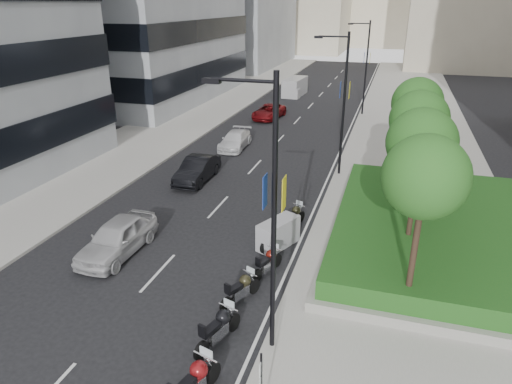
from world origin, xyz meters
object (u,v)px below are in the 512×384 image
at_px(motorcycle_3, 241,289).
at_px(car_a, 117,238).
at_px(lamp_post_2, 365,63).
at_px(lamp_post_0, 269,209).
at_px(motorcycle_5, 278,234).
at_px(motorcycle_1, 193,384).
at_px(lamp_post_1, 342,99).
at_px(car_b, 197,170).
at_px(car_c, 235,140).
at_px(delivery_van, 294,88).
at_px(motorcycle_4, 268,262).
at_px(motorcycle_2, 219,328).
at_px(motorcycle_6, 294,217).
at_px(car_d, 269,112).

height_order(motorcycle_3, car_a, car_a).
bearing_deg(lamp_post_2, lamp_post_0, -90.00).
distance_m(lamp_post_2, motorcycle_5, 28.70).
xyz_separation_m(lamp_post_0, motorcycle_1, (-1.40, -2.77, -4.40)).
xyz_separation_m(lamp_post_1, car_b, (-8.38, -3.59, -4.31)).
relative_size(lamp_post_0, car_b, 1.97).
xyz_separation_m(lamp_post_2, car_a, (-8.13, -31.05, -4.27)).
xyz_separation_m(car_b, car_c, (-0.03, 7.33, -0.11)).
relative_size(motorcycle_3, delivery_van, 0.39).
bearing_deg(motorcycle_1, motorcycle_4, 13.72).
bearing_deg(motorcycle_2, car_c, 35.30).
xyz_separation_m(motorcycle_4, motorcycle_6, (0.08, 4.57, 0.01)).
height_order(motorcycle_3, motorcycle_5, motorcycle_5).
height_order(motorcycle_3, motorcycle_6, motorcycle_3).
height_order(motorcycle_4, car_d, car_d).
xyz_separation_m(lamp_post_0, car_a, (-8.13, 3.95, -4.27)).
distance_m(car_b, delivery_van, 29.74).
height_order(lamp_post_2, motorcycle_6, lamp_post_2).
bearing_deg(car_d, car_b, -84.98).
bearing_deg(car_a, motorcycle_1, -43.85).
relative_size(motorcycle_4, car_c, 0.45).
bearing_deg(lamp_post_1, lamp_post_2, 90.00).
xyz_separation_m(lamp_post_0, car_c, (-8.40, 20.73, -4.42)).
height_order(car_b, car_d, car_b).
height_order(lamp_post_2, delivery_van, lamp_post_2).
distance_m(lamp_post_2, motorcycle_6, 26.55).
distance_m(motorcycle_6, car_c, 13.94).
bearing_deg(motorcycle_1, motorcycle_5, 15.20).
bearing_deg(car_b, motorcycle_6, -32.98).
height_order(motorcycle_5, car_c, motorcycle_5).
bearing_deg(motorcycle_1, car_b, 38.90).
xyz_separation_m(lamp_post_1, motorcycle_4, (-1.17, -12.71, -4.52)).
bearing_deg(car_c, lamp_post_2, 57.24).
height_order(lamp_post_2, car_b, lamp_post_2).
height_order(lamp_post_0, motorcycle_1, lamp_post_0).
distance_m(motorcycle_3, motorcycle_4, 2.22).
xyz_separation_m(car_a, car_c, (-0.27, 16.78, -0.16)).
bearing_deg(car_a, motorcycle_4, 3.94).
relative_size(lamp_post_1, motorcycle_6, 4.43).
relative_size(lamp_post_0, motorcycle_3, 4.51).
xyz_separation_m(motorcycle_4, car_c, (-7.23, 16.44, 0.10)).
relative_size(lamp_post_1, motorcycle_5, 3.80).
distance_m(motorcycle_2, motorcycle_4, 4.60).
bearing_deg(motorcycle_2, motorcycle_4, 12.02).
bearing_deg(lamp_post_2, car_a, -104.67).
bearing_deg(car_d, lamp_post_1, -53.98).
height_order(motorcycle_1, car_a, car_a).
bearing_deg(motorcycle_6, car_b, 77.31).
height_order(car_a, car_c, car_a).
height_order(lamp_post_1, car_b, lamp_post_1).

